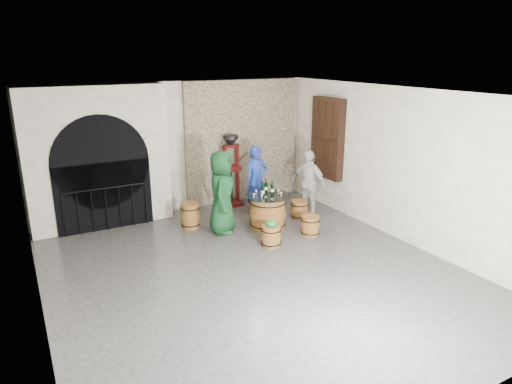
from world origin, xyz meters
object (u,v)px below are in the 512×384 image
barrel_table (268,212)px  person_white (308,184)px  barrel_stool_near_right (310,225)px  person_blue (257,180)px  barrel_stool_far (257,205)px  person_green (222,192)px  wine_bottle_center (272,189)px  barrel_stool_left (224,222)px  wine_bottle_right (266,187)px  wine_bottle_left (263,191)px  barrel_stool_right (299,209)px  side_barrel (190,216)px  corking_press (231,166)px  barrel_stool_near_left (271,236)px

barrel_table → person_white: bearing=10.9°
barrel_stool_near_right → person_blue: (-0.33, 1.86, 0.63)m
barrel_stool_far → person_green: 1.62m
wine_bottle_center → barrel_table: bearing=-174.6°
person_green → person_blue: size_ratio=1.09×
barrel_stool_left → person_white: size_ratio=0.27×
person_white → wine_bottle_right: bearing=-110.0°
barrel_table → wine_bottle_left: wine_bottle_left is taller
barrel_stool_right → side_barrel: bearing=165.2°
barrel_stool_left → person_green: (-0.03, 0.01, 0.71)m
barrel_stool_near_right → wine_bottle_right: (-0.55, 1.01, 0.69)m
person_white → corking_press: bearing=-162.4°
barrel_stool_near_left → wine_bottle_right: size_ratio=1.36×
barrel_stool_left → wine_bottle_right: 1.25m
barrel_stool_far → person_white: person_white is taller
barrel_stool_far → barrel_stool_right: bearing=-47.3°
barrel_stool_near_left → person_blue: bearing=69.5°
barrel_stool_near_left → person_blue: person_blue is taller
barrel_stool_left → corking_press: bearing=58.6°
person_blue → wine_bottle_left: size_ratio=5.21×
person_green → person_white: size_ratio=1.13×
person_white → corking_press: 2.06m
barrel_stool_left → wine_bottle_left: bearing=-18.0°
barrel_stool_near_right → barrel_stool_left: bearing=146.0°
wine_bottle_left → barrel_stool_right: bearing=9.9°
person_green → wine_bottle_right: size_ratio=5.70×
barrel_stool_right → barrel_table: bearing=-169.1°
barrel_stool_left → wine_bottle_left: size_ratio=1.36×
barrel_table → wine_bottle_center: (0.12, 0.01, 0.53)m
person_blue → barrel_table: bearing=-111.6°
barrel_stool_near_left → person_blue: (0.74, 1.96, 0.63)m
wine_bottle_left → side_barrel: 1.77m
wine_bottle_right → wine_bottle_left: bearing=-132.9°
barrel_stool_left → person_green: bearing=164.7°
person_green → side_barrel: person_green is taller
person_green → wine_bottle_left: person_green is taller
barrel_table → corking_press: size_ratio=0.55×
person_green → wine_bottle_right: person_green is taller
barrel_table → wine_bottle_right: bearing=72.8°
barrel_stool_left → person_blue: 1.62m
barrel_stool_far → corking_press: (-0.30, 0.85, 0.86)m
wine_bottle_center → corking_press: bearing=94.7°
barrel_stool_near_right → person_blue: size_ratio=0.26×
barrel_stool_right → person_blue: 1.28m
barrel_table → barrel_stool_near_left: bearing=-116.1°
barrel_stool_near_right → wine_bottle_right: 1.35m
barrel_stool_near_left → barrel_stool_near_right: bearing=5.7°
person_white → wine_bottle_center: 1.17m
person_blue → wine_bottle_center: size_ratio=5.21×
side_barrel → barrel_stool_left: bearing=-46.5°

